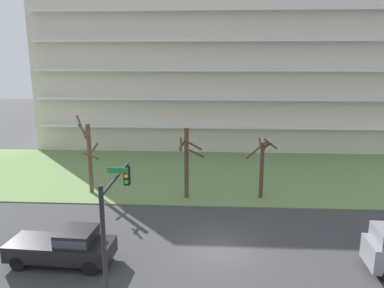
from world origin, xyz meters
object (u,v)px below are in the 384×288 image
object	(u,v)px
traffic_signal_mast	(114,218)
tree_left	(187,161)
pickup_black_near_left	(65,246)
tree_far_left	(89,156)
tree_center	(262,165)

from	to	relation	value
traffic_signal_mast	tree_left	bearing A→B (deg)	80.45
tree_left	traffic_signal_mast	size ratio (longest dim) A/B	0.92
tree_left	pickup_black_near_left	bearing A→B (deg)	-120.61
tree_left	pickup_black_near_left	size ratio (longest dim) A/B	1.00
tree_far_left	tree_left	xyz separation A→B (m)	(7.71, -0.73, -0.11)
pickup_black_near_left	traffic_signal_mast	distance (m)	5.60
tree_center	traffic_signal_mast	xyz separation A→B (m)	(-7.78, -13.08, 1.40)
tree_far_left	tree_left	size ratio (longest dim) A/B	1.15
traffic_signal_mast	tree_center	bearing A→B (deg)	59.24
tree_far_left	traffic_signal_mast	xyz separation A→B (m)	(5.58, -13.41, 0.94)
tree_far_left	traffic_signal_mast	distance (m)	14.55
tree_far_left	tree_center	size ratio (longest dim) A/B	1.28
pickup_black_near_left	tree_left	bearing A→B (deg)	62.42
tree_left	tree_center	xyz separation A→B (m)	(5.65, 0.40, -0.36)
tree_center	traffic_signal_mast	bearing A→B (deg)	-120.76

